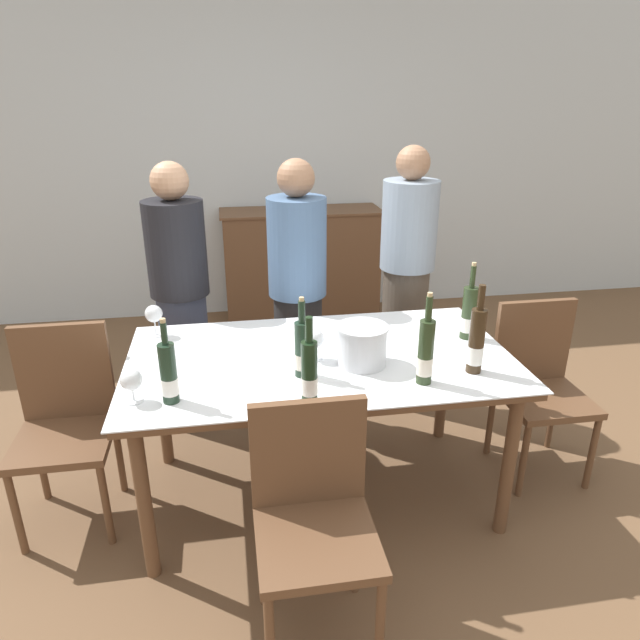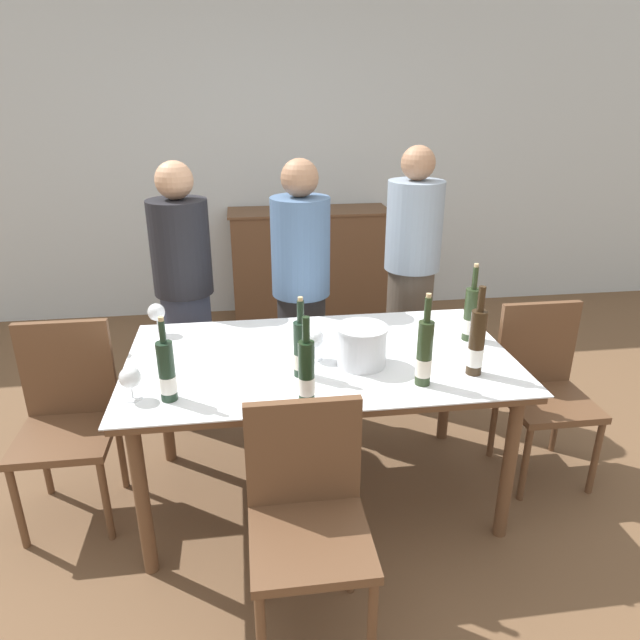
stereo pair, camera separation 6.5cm
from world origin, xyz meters
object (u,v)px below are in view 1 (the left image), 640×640
Objects in this scene: chair_near_front at (313,509)px; wine_bottle_0 at (476,342)px; wine_bottle_1 at (309,373)px; person_guest_left at (298,299)px; ice_bucket at (362,344)px; wine_bottle_2 at (469,314)px; wine_bottle_5 at (426,353)px; wine_glass_1 at (154,315)px; chair_left_end at (65,414)px; wine_bottle_3 at (169,374)px; chair_right_end at (539,377)px; dining_table at (320,370)px; wine_bottle_4 at (302,349)px; person_host at (181,302)px; person_guest_right at (406,282)px; wine_glass_2 at (131,381)px; wine_glass_0 at (315,339)px; sideboard_cabinet at (302,265)px.

wine_bottle_0 is at bearing 31.10° from chair_near_front.
wine_bottle_1 is 1.15m from person_guest_left.
ice_bucket is 0.49m from wine_bottle_0.
wine_bottle_5 is (-0.36, -0.41, 0.01)m from wine_bottle_2.
chair_left_end is at bearing -145.00° from wine_glass_1.
wine_bottle_0 is at bearing -10.85° from chair_left_end.
wine_bottle_3 is (-0.81, -0.20, 0.02)m from ice_bucket.
wine_bottle_3 is at bearing -36.71° from chair_left_end.
wine_bottle_3 reaches higher than chair_right_end.
dining_table is 0.28m from wine_bottle_4.
person_host is 1.35m from person_guest_right.
wine_glass_1 is 1.15× the size of wine_glass_2.
wine_bottle_4 is 0.39× the size of chair_near_front.
wine_bottle_1 is 0.23m from wine_bottle_4.
chair_left_end is (-1.02, 0.81, 0.00)m from chair_near_front.
wine_glass_0 is 1.06m from person_host.
dining_table is at bearing -95.65° from sideboard_cabinet.
wine_bottle_3 reaches higher than wine_glass_0.
wine_glass_1 is at bearing 153.00° from ice_bucket.
wine_bottle_5 is at bearing -0.64° from wine_bottle_3.
wine_bottle_1 is 0.40× the size of chair_right_end.
wine_bottle_5 is at bearing -166.34° from wine_bottle_0.
wine_bottle_3 is 0.69m from wine_glass_1.
sideboard_cabinet is 2.90m from wine_bottle_3.
person_host is at bearing 158.52° from chair_right_end.
wine_glass_0 is at bearing -171.32° from wine_bottle_2.
wine_glass_1 is at bearing 119.46° from chair_near_front.
ice_bucket is at bearing -47.52° from person_host.
wine_bottle_0 is 1.13× the size of wine_bottle_3.
wine_glass_0 is at bearing 18.67° from wine_glass_2.
sideboard_cabinet is at bearing 111.72° from chair_right_end.
sideboard_cabinet is 0.86× the size of person_guest_left.
wine_bottle_2 is (0.58, 0.20, 0.03)m from ice_bucket.
wine_glass_1 is 0.18× the size of chair_near_front.
chair_right_end is 0.96m from person_guest_right.
ice_bucket is 0.64× the size of wine_bottle_1.
person_guest_left is (-0.01, 0.74, 0.09)m from dining_table.
wine_bottle_0 is at bearing 10.68° from wine_bottle_1.
wine_bottle_4 is 2.23× the size of wine_glass_1.
person_guest_right is (0.68, 0.86, 0.11)m from dining_table.
dining_table is 1.89× the size of chair_left_end.
person_guest_right is at bearing 62.25° from ice_bucket.
wine_bottle_5 is (0.49, 0.08, 0.01)m from wine_bottle_1.
person_host is (-1.42, 0.72, -0.11)m from wine_bottle_2.
chair_right_end is at bearing 10.67° from wine_glass_2.
ice_bucket reaches higher than wine_glass_1.
ice_bucket is 0.61m from wine_bottle_2.
ice_bucket is 0.97m from wine_glass_2.
ice_bucket reaches higher than chair_near_front.
ice_bucket is 1.05m from wine_glass_1.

